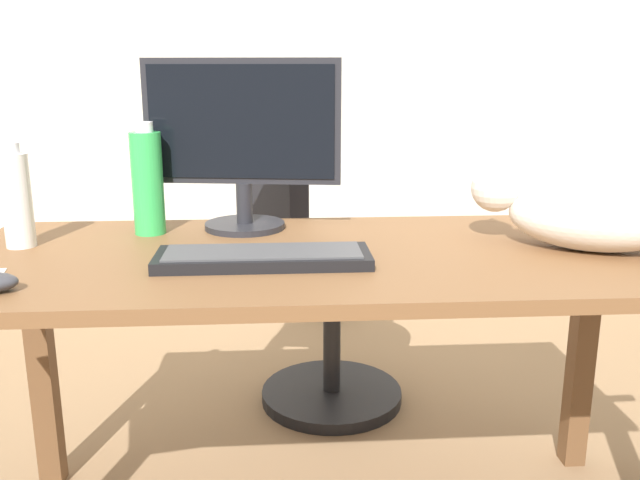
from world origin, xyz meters
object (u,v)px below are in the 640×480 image
(office_chair, at_px, (318,293))
(monitor, at_px, (242,138))
(spray_bottle, at_px, (17,199))
(cat, at_px, (582,214))
(water_bottle, at_px, (148,182))
(keyboard, at_px, (263,257))

(office_chair, height_order, monitor, monitor)
(monitor, relative_size, spray_bottle, 2.05)
(office_chair, xyz_separation_m, cat, (0.54, -0.71, 0.41))
(office_chair, xyz_separation_m, monitor, (-0.21, -0.46, 0.56))
(cat, height_order, water_bottle, water_bottle)
(monitor, relative_size, keyboard, 1.09)
(cat, distance_m, spray_bottle, 1.25)
(water_bottle, height_order, spray_bottle, water_bottle)
(keyboard, bearing_deg, office_chair, 78.11)
(keyboard, xyz_separation_m, cat, (0.70, 0.07, 0.07))
(cat, relative_size, water_bottle, 2.04)
(monitor, bearing_deg, water_bottle, -171.07)
(office_chair, relative_size, water_bottle, 3.44)
(keyboard, xyz_separation_m, spray_bottle, (-0.55, 0.18, 0.10))
(cat, distance_m, water_bottle, 1.00)
(monitor, distance_m, keyboard, 0.39)
(monitor, distance_m, water_bottle, 0.25)
(monitor, height_order, keyboard, monitor)
(monitor, distance_m, spray_bottle, 0.53)
(office_chair, relative_size, spray_bottle, 3.96)
(keyboard, height_order, cat, cat)
(office_chair, bearing_deg, monitor, -115.11)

